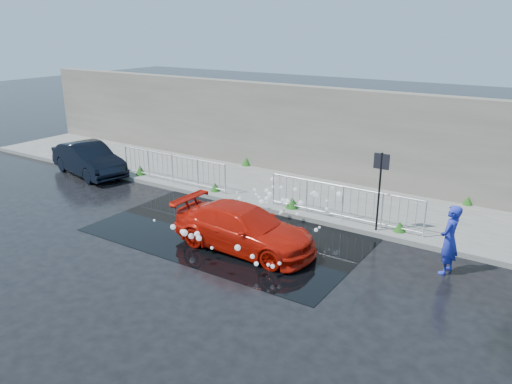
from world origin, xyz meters
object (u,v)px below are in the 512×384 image
red_car (244,228)px  person (449,240)px  sign_post (380,179)px  dark_car (89,159)px

red_car → person: (5.03, 1.60, 0.29)m
sign_post → dark_car: 12.17m
red_car → person: bearing=-72.2°
dark_car → person: 14.43m
dark_car → person: size_ratio=2.24×
sign_post → person: size_ratio=1.40×
dark_car → person: bearing=-80.6°
sign_post → red_car: size_ratio=0.60×
red_car → dark_car: size_ratio=1.04×
dark_car → red_car: bearing=-91.8°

